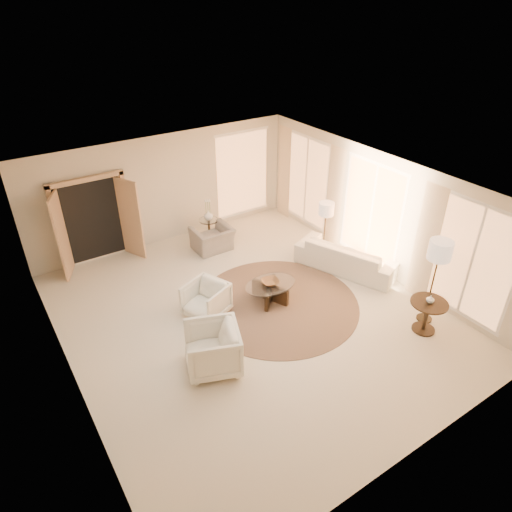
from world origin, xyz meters
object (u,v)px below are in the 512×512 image
end_table (427,311)px  side_table (209,227)px  floor_lamp_far (439,254)px  floor_lamp_near (326,211)px  armchair_right (212,347)px  accent_chair (212,235)px  coffee_table (270,290)px  side_vase (208,215)px  end_vase (430,299)px  armchair_left (206,298)px  bowl (270,282)px  sofa (347,256)px

end_table → side_table: end_table is taller
floor_lamp_far → floor_lamp_near: bearing=92.7°
floor_lamp_near → floor_lamp_far: size_ratio=0.82×
armchair_right → floor_lamp_far: floor_lamp_far is taller
end_table → side_table: (-1.76, 5.61, -0.11)m
accent_chair → side_table: (0.19, 0.53, -0.06)m
armchair_right → coffee_table: size_ratio=0.70×
accent_chair → floor_lamp_near: floor_lamp_near is taller
armchair_right → side_vase: 4.77m
side_table → end_vase: size_ratio=3.69×
armchair_left → floor_lamp_near: bearing=74.2°
coffee_table → end_vase: size_ratio=8.47×
floor_lamp_near → bowl: 2.38m
armchair_left → armchair_right: (-0.62, -1.41, 0.07)m
floor_lamp_near → bowl: floor_lamp_near is taller
sofa → accent_chair: 3.40m
side_table → floor_lamp_near: floor_lamp_near is taller
side_table → sofa: bearing=-56.5°
armchair_right → accent_chair: armchair_right is taller
end_table → side_table: size_ratio=1.21×
floor_lamp_near → side_table: bearing=128.6°
coffee_table → bowl: (0.00, 0.00, 0.20)m
armchair_left → accent_chair: 2.67m
side_table → coffee_table: bearing=-93.9°
floor_lamp_far → side_vase: size_ratio=7.16×
floor_lamp_far → sofa: bearing=90.0°
armchair_right → floor_lamp_near: floor_lamp_near is taller
side_table → side_vase: size_ratio=2.31×
armchair_left → coffee_table: 1.41m
armchair_left → side_table: (1.58, 2.80, -0.04)m
floor_lamp_far → bowl: size_ratio=4.96×
armchair_right → side_table: armchair_right is taller
armchair_left → floor_lamp_far: (3.63, -2.60, 1.15)m
coffee_table → end_vase: end_vase is taller
end_table → floor_lamp_far: bearing=36.5°
bowl → side_vase: size_ratio=1.44×
bowl → end_vase: (1.97, -2.48, 0.28)m
side_vase → end_table: bearing=-72.6°
accent_chair → coffee_table: (-0.02, -2.60, -0.15)m
sofa → armchair_left: bearing=63.5°
accent_chair → side_vase: 0.63m
sofa → side_vase: (-2.05, 3.09, 0.36)m
end_table → bowl: end_table is taller
armchair_left → floor_lamp_near: floor_lamp_near is taller
armchair_left → side_vase: bearing=127.9°
floor_lamp_near → floor_lamp_far: bearing=-87.3°
end_vase → floor_lamp_near: bearing=87.4°
armchair_right → end_vase: armchair_right is taller
coffee_table → bowl: size_ratio=3.68×
accent_chair → bowl: accent_chair is taller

